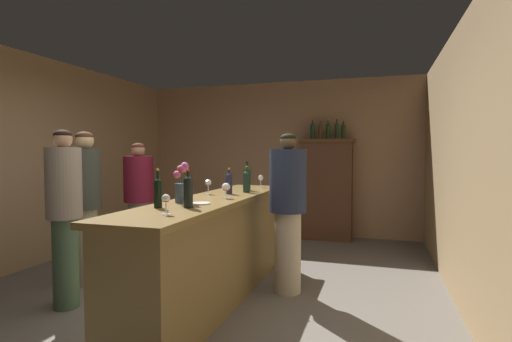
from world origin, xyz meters
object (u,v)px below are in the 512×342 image
wine_glass_front (166,200)px  cheese_plate (200,203)px  bar_counter (214,248)px  wine_bottle_pinot (246,181)px  patron_tall (64,210)px  patron_in_navy (139,197)px  display_bottle_midright (337,130)px  wine_glass_mid (226,188)px  bartender (288,206)px  wine_bottle_syrah (229,182)px  wine_glass_spare (261,178)px  display_bottle_left (313,130)px  wine_bottle_merlot (247,178)px  display_bottle_midleft (320,131)px  display_bottle_right (343,131)px  wine_bottle_malbec (158,191)px  display_bottle_center (328,130)px  flower_arrangement (182,183)px  wine_bottle_rose (188,190)px  patron_in_grey (86,200)px  display_cabinet (327,187)px

wine_glass_front → cheese_plate: wine_glass_front is taller
bar_counter → wine_bottle_pinot: 0.88m
patron_tall → patron_in_navy: bearing=74.1°
wine_glass_front → display_bottle_midright: bearing=79.2°
wine_glass_front → wine_glass_mid: bearing=87.6°
bartender → wine_glass_mid: bearing=31.9°
wine_bottle_syrah → wine_glass_front: bearing=-86.9°
wine_glass_spare → patron_in_navy: bearing=-172.7°
wine_bottle_syrah → wine_bottle_pinot: wine_bottle_pinot is taller
display_bottle_left → patron_tall: display_bottle_left is taller
wine_glass_mid → cheese_plate: 0.47m
wine_glass_mid → display_bottle_midright: display_bottle_midright is taller
patron_in_navy → patron_tall: size_ratio=0.95×
wine_bottle_syrah → patron_in_navy: bearing=157.6°
wine_bottle_merlot → display_bottle_midright: 2.49m
wine_glass_front → display_bottle_midleft: bearing=82.9°
bar_counter → display_bottle_right: 3.48m
bar_counter → display_bottle_midleft: size_ratio=9.98×
wine_bottle_merlot → wine_glass_front: size_ratio=2.33×
wine_bottle_malbec → display_bottle_left: display_bottle_left is taller
display_bottle_center → flower_arrangement: bearing=-103.6°
bar_counter → display_bottle_right: bearing=72.2°
cheese_plate → wine_bottle_merlot: bearing=90.3°
wine_bottle_rose → patron_in_navy: 2.40m
display_bottle_left → patron_tall: size_ratio=0.19×
wine_glass_mid → display_bottle_center: (0.60, 3.07, 0.71)m
bar_counter → wine_bottle_malbec: size_ratio=9.59×
wine_bottle_rose → flower_arrangement: (-0.20, 0.26, 0.04)m
patron_in_grey → bartender: 2.23m
wine_glass_spare → flower_arrangement: (-0.22, -1.68, 0.06)m
bar_counter → display_cabinet: size_ratio=1.80×
cheese_plate → display_bottle_left: display_bottle_left is taller
flower_arrangement → bartender: size_ratio=0.22×
cheese_plate → patron_in_grey: 1.68m
wine_bottle_syrah → cheese_plate: size_ratio=1.60×
wine_bottle_merlot → wine_bottle_syrah: bearing=-98.0°
wine_glass_front → bartender: 1.59m
display_bottle_midleft → patron_in_navy: (-2.17, -2.04, -0.97)m
wine_bottle_pinot → wine_glass_front: bearing=-91.7°
wine_glass_mid → display_bottle_center: 3.21m
cheese_plate → wine_bottle_rose: bearing=-89.1°
wine_bottle_syrah → display_bottle_midleft: size_ratio=0.92×
display_bottle_right → bartender: (-0.33, -2.65, -0.92)m
wine_bottle_merlot → cheese_plate: wine_bottle_merlot is taller
wine_bottle_rose → bartender: bartender is taller
wine_bottle_pinot → wine_glass_spare: size_ratio=1.86×
wine_bottle_rose → wine_bottle_merlot: wine_bottle_merlot is taller
bar_counter → cheese_plate: cheese_plate is taller
wine_bottle_rose → patron_tall: bearing=176.2°
wine_glass_front → wine_glass_spare: wine_glass_spare is taller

